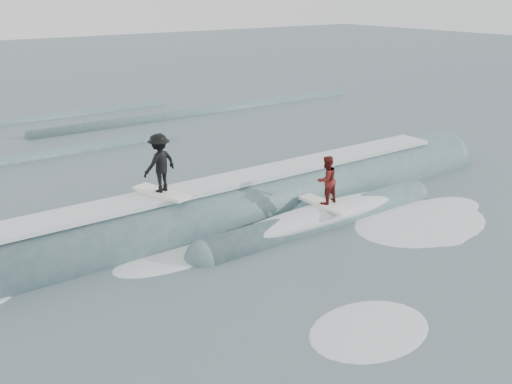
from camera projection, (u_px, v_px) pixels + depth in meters
ground at (297, 246)px, 16.99m from camera, size 160.00×160.00×0.00m
breaking_wave at (248, 214)px, 19.27m from camera, size 24.25×4.05×2.54m
surfer_black at (160, 165)px, 17.02m from camera, size 1.29×2.07×1.89m
surfer_red at (326, 183)px, 18.29m from camera, size 0.80×2.02×1.68m
whitewater at (343, 246)px, 17.02m from camera, size 16.98×8.08×0.10m
far_swells at (84, 132)px, 30.39m from camera, size 37.80×8.65×0.80m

